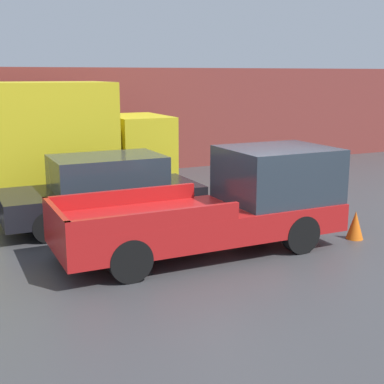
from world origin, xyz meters
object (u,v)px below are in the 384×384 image
pickup_truck (229,203)px  delivery_truck (31,139)px  traffic_cone (355,225)px  car (104,190)px

pickup_truck → delivery_truck: (-2.91, 5.92, 0.81)m
delivery_truck → traffic_cone: bearing=-49.3°
pickup_truck → delivery_truck: size_ratio=0.79×
car → traffic_cone: car is taller
pickup_truck → traffic_cone: bearing=-13.1°
delivery_truck → traffic_cone: (5.65, -6.56, -1.44)m
traffic_cone → pickup_truck: bearing=166.9°
car → delivery_truck: size_ratio=0.64×
pickup_truck → delivery_truck: delivery_truck is taller
traffic_cone → car: bearing=142.7°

